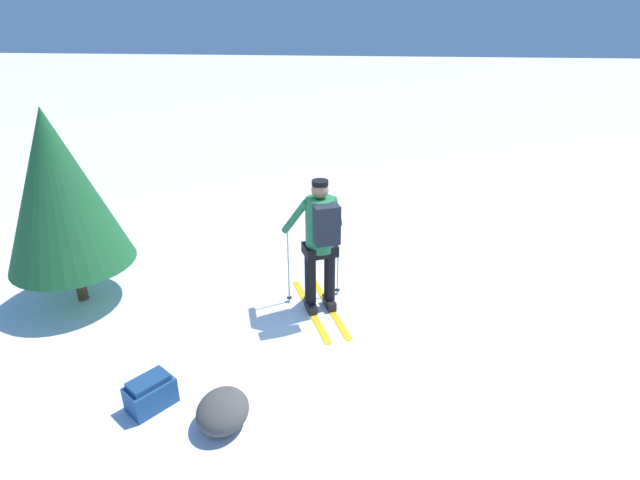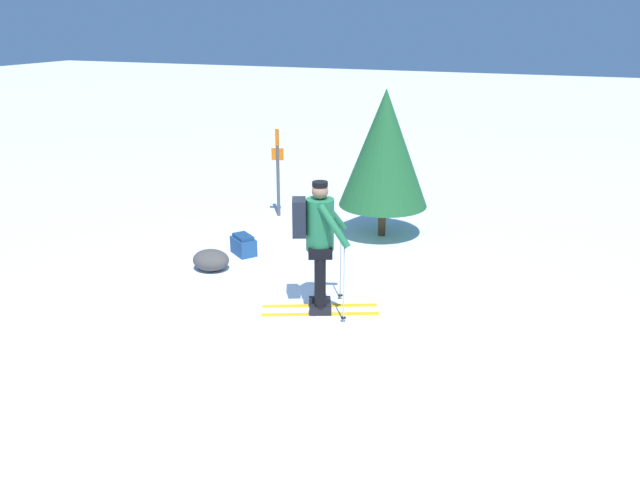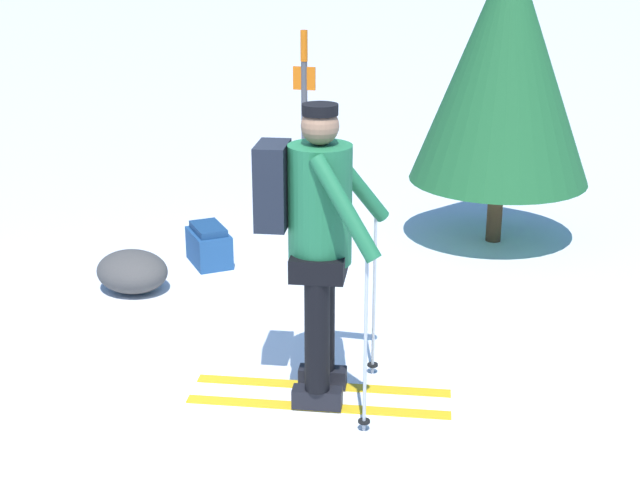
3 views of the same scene
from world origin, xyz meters
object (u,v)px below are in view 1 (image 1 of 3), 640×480
(pine_tree, at_px, (58,189))
(dropped_backpack, at_px, (150,393))
(skier, at_px, (321,238))
(rock_boulder, at_px, (223,411))

(pine_tree, bearing_deg, dropped_backpack, -136.50)
(skier, height_order, rock_boulder, skier)
(skier, xyz_separation_m, dropped_backpack, (-1.97, 1.53, -0.91))
(skier, bearing_deg, rock_boulder, 160.90)
(dropped_backpack, bearing_deg, rock_boulder, -101.31)
(dropped_backpack, relative_size, pine_tree, 0.21)
(skier, bearing_deg, dropped_backpack, 142.13)
(dropped_backpack, relative_size, rock_boulder, 0.92)
(rock_boulder, relative_size, pine_tree, 0.22)
(skier, relative_size, dropped_backpack, 3.34)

